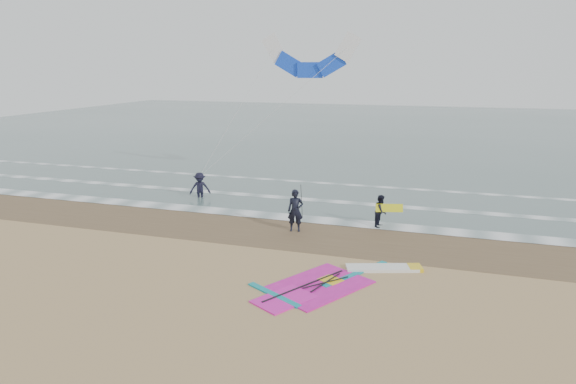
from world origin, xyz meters
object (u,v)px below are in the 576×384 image
(person_walking, at_px, (381,211))
(surf_kite, at_px, (310,59))
(person_wading, at_px, (200,183))
(person_standing, at_px, (295,211))
(windsurf_rig, at_px, (337,281))

(person_walking, bearing_deg, surf_kite, 49.06)
(person_wading, bearing_deg, person_standing, -57.40)
(windsurf_rig, xyz_separation_m, person_walking, (0.62, 7.10, 0.76))
(person_wading, height_order, surf_kite, surf_kite)
(person_wading, distance_m, surf_kite, 10.13)
(windsurf_rig, relative_size, person_wading, 3.14)
(person_standing, distance_m, surf_kite, 11.70)
(person_standing, xyz_separation_m, person_wading, (-7.18, 4.30, -0.06))
(person_walking, height_order, surf_kite, surf_kite)
(person_standing, height_order, surf_kite, surf_kite)
(windsurf_rig, bearing_deg, person_walking, 85.03)
(surf_kite, bearing_deg, person_walking, -52.36)
(windsurf_rig, distance_m, person_wading, 14.08)
(person_standing, bearing_deg, person_wading, 136.18)
(windsurf_rig, xyz_separation_m, person_wading, (-10.34, 9.51, 0.91))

